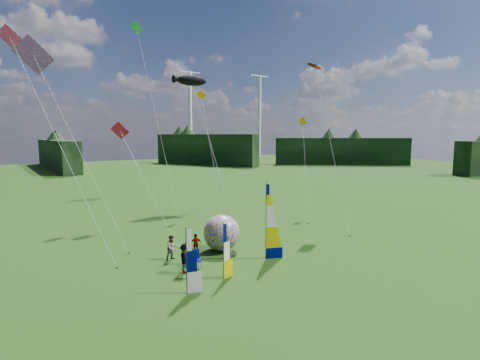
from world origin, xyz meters
TOP-DOWN VIEW (x-y plane):
  - ground at (0.00, 0.00)m, footprint 220.00×220.00m
  - treeline_ring at (0.00, 0.00)m, footprint 210.00×210.00m
  - turbine_left at (70.00, 95.00)m, footprint 8.00×1.20m
  - turbine_right at (45.00, 102.00)m, footprint 8.00×1.20m
  - feather_banner_main at (0.36, 2.82)m, footprint 1.36×0.57m
  - side_banner_left at (-4.00, 1.33)m, footprint 0.94×0.27m
  - side_banner_far at (-6.73, 0.72)m, footprint 1.02×0.43m
  - bol_inflatable at (-1.16, 6.18)m, footprint 2.87×2.87m
  - spectator_a at (-4.58, 4.90)m, footprint 0.69×0.61m
  - spectator_b at (-5.07, 6.37)m, footprint 0.89×0.53m
  - spectator_c at (-5.43, 3.60)m, footprint 0.64×1.25m
  - spectator_d at (-3.14, 6.51)m, footprint 0.94×0.59m
  - camp_chair at (-4.42, 4.04)m, footprint 0.76×0.76m
  - kite_whale at (6.31, 20.84)m, footprint 7.78×16.68m
  - kite_rainbow_delta at (-9.45, 12.52)m, footprint 12.06×13.20m
  - kite_parafoil at (11.32, 7.08)m, footprint 10.62×13.34m
  - small_kite_red at (-3.44, 15.88)m, footprint 7.86×12.51m
  - small_kite_orange at (5.10, 18.39)m, footprint 4.39×9.28m
  - small_kite_yellow at (12.47, 11.50)m, footprint 7.89×8.87m
  - small_kite_pink at (-11.10, 9.41)m, footprint 9.28×9.70m
  - small_kite_green at (0.54, 22.48)m, footprint 4.29×11.78m

SIDE VIEW (x-z plane):
  - ground at x=0.00m, z-range 0.00..0.00m
  - camp_chair at x=-4.42m, z-range 0.00..1.14m
  - spectator_d at x=-3.14m, z-range 0.00..1.49m
  - spectator_a at x=-4.58m, z-range 0.00..1.60m
  - spectator_b at x=-5.07m, z-range 0.00..1.72m
  - spectator_c at x=-5.43m, z-range 0.00..1.85m
  - bol_inflatable at x=-1.16m, z-range 0.00..2.70m
  - side_banner_left at x=-4.00m, z-range 0.00..3.36m
  - side_banner_far at x=-6.73m, z-range 0.00..3.56m
  - feather_banner_main at x=0.36m, z-range 0.00..5.23m
  - treeline_ring at x=0.00m, z-range 0.00..8.00m
  - small_kite_red at x=-3.44m, z-range 0.00..10.46m
  - small_kite_yellow at x=12.47m, z-range 0.00..10.99m
  - small_kite_orange at x=5.10m, z-range 0.00..14.13m
  - small_kite_pink at x=-11.10m, z-range 0.00..16.11m
  - kite_rainbow_delta at x=-9.45m, z-range 0.00..16.89m
  - kite_whale at x=6.31m, z-range 0.00..17.40m
  - kite_parafoil at x=11.32m, z-range 0.00..17.50m
  - small_kite_green at x=0.54m, z-range 0.00..22.14m
  - turbine_left at x=70.00m, z-range 0.00..30.00m
  - turbine_right at x=45.00m, z-range 0.00..30.00m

